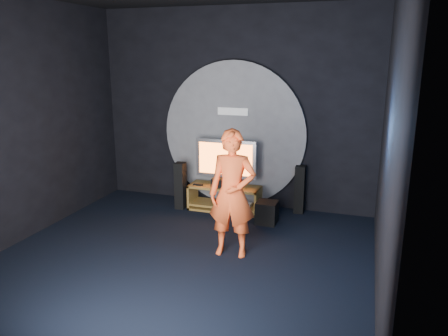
{
  "coord_description": "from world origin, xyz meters",
  "views": [
    {
      "loc": [
        2.26,
        -4.92,
        2.7
      ],
      "look_at": [
        0.28,
        1.05,
        1.05
      ],
      "focal_mm": 35.0,
      "sensor_mm": 36.0,
      "label": 1
    }
  ],
  "objects_px": {
    "media_console": "(225,200)",
    "tv": "(226,160)",
    "subwoofer": "(267,212)",
    "player": "(232,194)",
    "tower_speaker_left": "(180,186)",
    "tower_speaker_right": "(300,189)"
  },
  "relations": [
    {
      "from": "subwoofer",
      "to": "tower_speaker_left",
      "type": "bearing_deg",
      "value": 172.48
    },
    {
      "from": "tower_speaker_left",
      "to": "tower_speaker_right",
      "type": "height_order",
      "value": "same"
    },
    {
      "from": "tv",
      "to": "player",
      "type": "height_order",
      "value": "player"
    },
    {
      "from": "tv",
      "to": "subwoofer",
      "type": "bearing_deg",
      "value": -26.96
    },
    {
      "from": "player",
      "to": "tower_speaker_left",
      "type": "bearing_deg",
      "value": 128.29
    },
    {
      "from": "tower_speaker_left",
      "to": "player",
      "type": "height_order",
      "value": "player"
    },
    {
      "from": "tv",
      "to": "tower_speaker_right",
      "type": "bearing_deg",
      "value": 10.35
    },
    {
      "from": "media_console",
      "to": "player",
      "type": "bearing_deg",
      "value": -68.54
    },
    {
      "from": "player",
      "to": "tower_speaker_right",
      "type": "bearing_deg",
      "value": 66.4
    },
    {
      "from": "tower_speaker_left",
      "to": "player",
      "type": "distance_m",
      "value": 2.11
    },
    {
      "from": "tower_speaker_left",
      "to": "subwoofer",
      "type": "relative_size",
      "value": 2.3
    },
    {
      "from": "tv",
      "to": "tower_speaker_right",
      "type": "xyz_separation_m",
      "value": [
        1.27,
        0.23,
        -0.47
      ]
    },
    {
      "from": "media_console",
      "to": "player",
      "type": "height_order",
      "value": "player"
    },
    {
      "from": "tv",
      "to": "player",
      "type": "xyz_separation_m",
      "value": [
        0.65,
        -1.7,
        -0.02
      ]
    },
    {
      "from": "tower_speaker_left",
      "to": "subwoofer",
      "type": "bearing_deg",
      "value": -7.52
    },
    {
      "from": "tower_speaker_left",
      "to": "player",
      "type": "bearing_deg",
      "value": -46.04
    },
    {
      "from": "tower_speaker_left",
      "to": "subwoofer",
      "type": "height_order",
      "value": "tower_speaker_left"
    },
    {
      "from": "tv",
      "to": "subwoofer",
      "type": "xyz_separation_m",
      "value": [
        0.85,
        -0.43,
        -0.71
      ]
    },
    {
      "from": "media_console",
      "to": "tv",
      "type": "relative_size",
      "value": 1.16
    },
    {
      "from": "subwoofer",
      "to": "player",
      "type": "distance_m",
      "value": 1.46
    },
    {
      "from": "subwoofer",
      "to": "player",
      "type": "xyz_separation_m",
      "value": [
        -0.2,
        -1.27,
        0.69
      ]
    },
    {
      "from": "media_console",
      "to": "subwoofer",
      "type": "relative_size",
      "value": 3.45
    }
  ]
}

